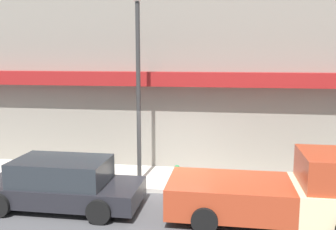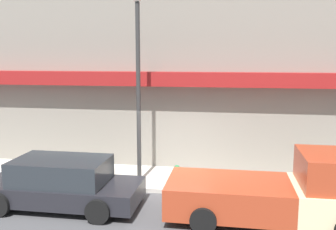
{
  "view_description": "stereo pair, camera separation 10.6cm",
  "coord_description": "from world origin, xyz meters",
  "px_view_note": "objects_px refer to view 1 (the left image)",
  "views": [
    {
      "loc": [
        1.68,
        -10.97,
        4.23
      ],
      "look_at": [
        -0.19,
        0.98,
        2.33
      ],
      "focal_mm": 40.0,
      "sensor_mm": 36.0,
      "label": 1
    },
    {
      "loc": [
        1.79,
        -10.95,
        4.23
      ],
      "look_at": [
        -0.19,
        0.98,
        2.33
      ],
      "focal_mm": 40.0,
      "sensor_mm": 36.0,
      "label": 2
    }
  ],
  "objects_px": {
    "pickup_truck": "(286,192)",
    "fire_hydrant": "(177,174)",
    "parked_car": "(62,184)",
    "street_lamp": "(138,67)"
  },
  "relations": [
    {
      "from": "parked_car",
      "to": "street_lamp",
      "type": "xyz_separation_m",
      "value": [
        1.74,
        2.09,
        3.22
      ]
    },
    {
      "from": "fire_hydrant",
      "to": "street_lamp",
      "type": "relative_size",
      "value": 0.1
    },
    {
      "from": "pickup_truck",
      "to": "street_lamp",
      "type": "relative_size",
      "value": 0.87
    },
    {
      "from": "pickup_truck",
      "to": "fire_hydrant",
      "type": "xyz_separation_m",
      "value": [
        -3.1,
        2.12,
        -0.37
      ]
    },
    {
      "from": "parked_car",
      "to": "pickup_truck",
      "type": "bearing_deg",
      "value": 0.86
    },
    {
      "from": "fire_hydrant",
      "to": "parked_car",
      "type": "bearing_deg",
      "value": -144.76
    },
    {
      "from": "pickup_truck",
      "to": "fire_hydrant",
      "type": "relative_size",
      "value": 8.78
    },
    {
      "from": "pickup_truck",
      "to": "parked_car",
      "type": "xyz_separation_m",
      "value": [
        -6.1,
        0.0,
        -0.12
      ]
    },
    {
      "from": "parked_car",
      "to": "street_lamp",
      "type": "relative_size",
      "value": 0.73
    },
    {
      "from": "pickup_truck",
      "to": "fire_hydrant",
      "type": "height_order",
      "value": "pickup_truck"
    }
  ]
}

